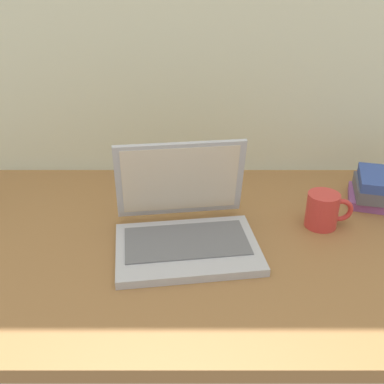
% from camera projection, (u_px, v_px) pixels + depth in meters
% --- Properties ---
extents(desk, '(1.60, 0.76, 0.03)m').
position_uv_depth(desk, '(198.00, 244.00, 1.06)').
color(desk, olive).
rests_on(desk, ground).
extents(laptop, '(0.34, 0.30, 0.21)m').
position_uv_depth(laptop, '(183.00, 224.00, 1.02)').
color(laptop, '#B2B5BA').
rests_on(laptop, desk).
extents(coffee_mug, '(0.11, 0.08, 0.09)m').
position_uv_depth(coffee_mug, '(322.00, 210.00, 1.09)').
color(coffee_mug, red).
rests_on(coffee_mug, desk).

